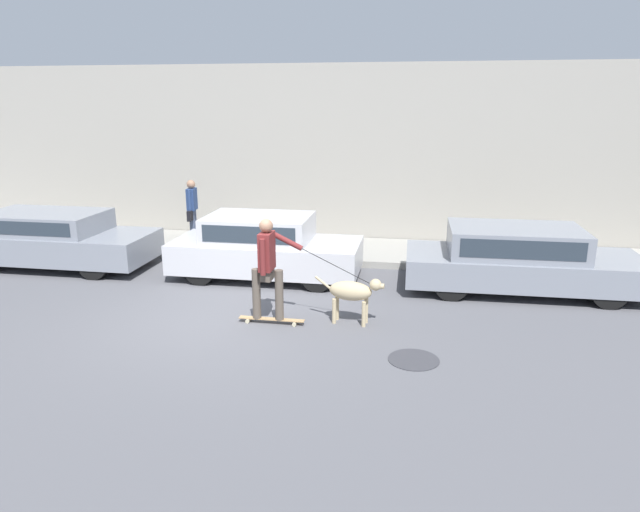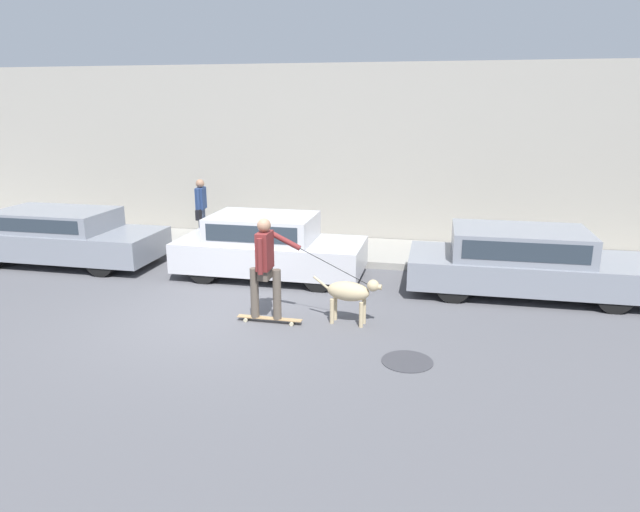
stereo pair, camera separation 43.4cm
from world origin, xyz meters
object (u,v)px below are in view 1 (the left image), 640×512
parked_car_0 (52,239)px  parked_car_1 (265,248)px  dog (353,292)px  skateboarder (268,265)px  pedestrian_with_bag (192,207)px  parked_car_2 (520,260)px

parked_car_0 → parked_car_1: parked_car_1 is taller
dog → skateboarder: (-1.40, -0.24, 0.48)m
skateboarder → pedestrian_with_bag: bearing=124.2°
dog → parked_car_0: bearing=169.3°
parked_car_0 → pedestrian_with_bag: 3.47m
parked_car_1 → parked_car_2: parked_car_1 is taller
parked_car_2 → pedestrian_with_bag: 8.25m
parked_car_2 → dog: parked_car_2 is taller
parked_car_2 → dog: (-3.06, -2.31, -0.08)m
dog → parked_car_2: bearing=44.2°
skateboarder → parked_car_0: bearing=156.4°
dog → pedestrian_with_bag: size_ratio=0.77×
parked_car_2 → skateboarder: size_ratio=1.98×
parked_car_2 → pedestrian_with_bag: pedestrian_with_bag is taller
parked_car_1 → parked_car_2: bearing=0.2°
parked_car_1 → dog: 3.17m
parked_car_1 → pedestrian_with_bag: 3.64m
parked_car_1 → dog: size_ratio=3.30×
parked_car_0 → dog: bearing=-17.9°
parked_car_0 → skateboarder: bearing=-24.0°
dog → skateboarder: size_ratio=0.52×
parked_car_2 → skateboarder: bearing=-151.0°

